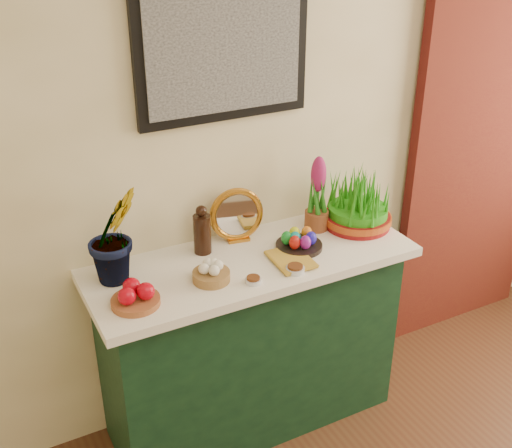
{
  "coord_description": "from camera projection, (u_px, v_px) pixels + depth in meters",
  "views": [
    {
      "loc": [
        -1.27,
        -0.08,
        2.25
      ],
      "look_at": [
        -0.2,
        1.95,
        1.07
      ],
      "focal_mm": 45.0,
      "sensor_mm": 36.0,
      "label": 1
    }
  ],
  "objects": [
    {
      "name": "hyacinth_pink",
      "position": [
        317.0,
        197.0,
        2.87
      ],
      "size": [
        0.11,
        0.11,
        0.35
      ],
      "color": "brown",
      "rests_on": "tablecloth"
    },
    {
      "name": "garlic_basket",
      "position": [
        211.0,
        273.0,
        2.53
      ],
      "size": [
        0.19,
        0.19,
        0.08
      ],
      "color": "olive",
      "rests_on": "tablecloth"
    },
    {
      "name": "wheatgrass_sabzeh",
      "position": [
        358.0,
        204.0,
        2.91
      ],
      "size": [
        0.31,
        0.31,
        0.26
      ],
      "color": "maroon",
      "rests_on": "tablecloth"
    },
    {
      "name": "sideboard",
      "position": [
        251.0,
        345.0,
        2.92
      ],
      "size": [
        1.3,
        0.45,
        0.85
      ],
      "primitive_type": "cube",
      "color": "#153A1F",
      "rests_on": "ground"
    },
    {
      "name": "book",
      "position": [
        275.0,
        263.0,
        2.64
      ],
      "size": [
        0.15,
        0.21,
        0.03
      ],
      "primitive_type": "imported",
      "rotation": [
        0.0,
        0.0,
        -0.05
      ],
      "color": "gold",
      "rests_on": "tablecloth"
    },
    {
      "name": "spice_dish_left",
      "position": [
        253.0,
        280.0,
        2.52
      ],
      "size": [
        0.07,
        0.07,
        0.03
      ],
      "color": "silver",
      "rests_on": "tablecloth"
    },
    {
      "name": "tablecloth",
      "position": [
        251.0,
        261.0,
        2.72
      ],
      "size": [
        1.4,
        0.55,
        0.04
      ],
      "primitive_type": "cube",
      "color": "white",
      "rests_on": "sideboard"
    },
    {
      "name": "hyacinth_green",
      "position": [
        113.0,
        220.0,
        2.44
      ],
      "size": [
        0.31,
        0.28,
        0.52
      ],
      "primitive_type": "imported",
      "rotation": [
        0.0,
        0.0,
        0.24
      ],
      "color": "#287E1D",
      "rests_on": "tablecloth"
    },
    {
      "name": "egg_plate",
      "position": [
        299.0,
        241.0,
        2.76
      ],
      "size": [
        0.25,
        0.25,
        0.08
      ],
      "color": "black",
      "rests_on": "tablecloth"
    },
    {
      "name": "vinegar_cruet",
      "position": [
        202.0,
        232.0,
        2.7
      ],
      "size": [
        0.08,
        0.08,
        0.22
      ],
      "color": "black",
      "rests_on": "tablecloth"
    },
    {
      "name": "spice_dish_right",
      "position": [
        295.0,
        269.0,
        2.59
      ],
      "size": [
        0.08,
        0.08,
        0.03
      ],
      "color": "silver",
      "rests_on": "tablecloth"
    },
    {
      "name": "apple_bowl",
      "position": [
        135.0,
        296.0,
        2.38
      ],
      "size": [
        0.24,
        0.24,
        0.09
      ],
      "color": "brown",
      "rests_on": "tablecloth"
    },
    {
      "name": "mirror",
      "position": [
        237.0,
        215.0,
        2.79
      ],
      "size": [
        0.25,
        0.1,
        0.24
      ],
      "color": "#BF7D26",
      "rests_on": "tablecloth"
    }
  ]
}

